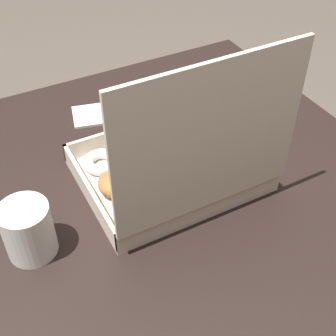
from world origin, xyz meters
TOP-DOWN VIEW (x-y plane):
  - dining_table at (0.00, 0.00)m, footprint 1.03×0.98m
  - donut_box at (-0.05, 0.01)m, footprint 0.36×0.29m
  - coffee_mug at (0.25, 0.03)m, footprint 0.09×0.09m
  - paper_napkin at (-0.02, -0.30)m, footprint 0.16×0.12m

SIDE VIEW (x-z plane):
  - dining_table at x=0.00m, z-range 0.26..0.97m
  - paper_napkin at x=-0.02m, z-range 0.71..0.71m
  - coffee_mug at x=0.25m, z-range 0.71..0.81m
  - donut_box at x=-0.05m, z-range 0.59..0.94m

